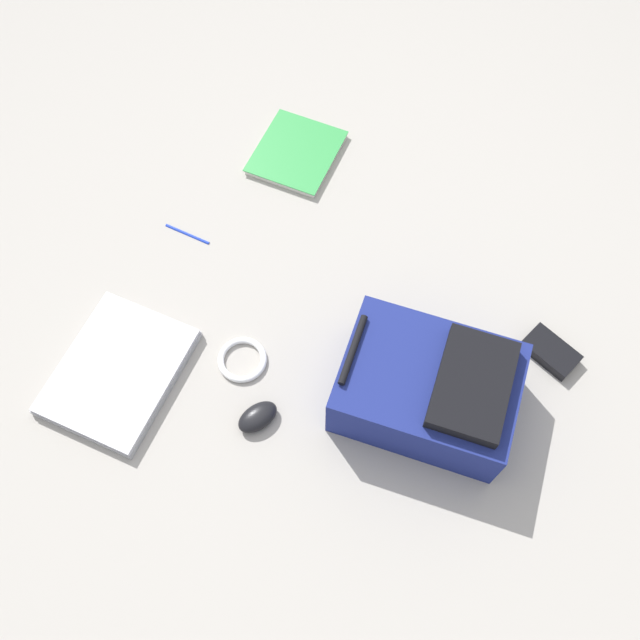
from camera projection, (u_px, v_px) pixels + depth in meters
name	position (u px, v px, depth m)	size (l,w,h in m)	color
ground_plane	(322.00, 309.00, 1.74)	(3.93, 3.93, 0.00)	gray
backpack	(429.00, 388.00, 1.55)	(0.34, 0.43, 0.20)	navy
laptop	(118.00, 371.00, 1.65)	(0.36, 0.29, 0.03)	#929296
book_red	(297.00, 153.00, 1.96)	(0.26, 0.23, 0.02)	silver
computer_mouse	(258.00, 417.00, 1.59)	(0.06, 0.10, 0.04)	black
cable_coil	(242.00, 360.00, 1.67)	(0.12, 0.12, 0.02)	silver
power_brick	(551.00, 352.00, 1.67)	(0.08, 0.13, 0.03)	black
pen_black	(187.00, 234.00, 1.84)	(0.01, 0.01, 0.13)	#1933B2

